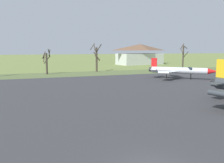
# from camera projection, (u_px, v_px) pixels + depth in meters

# --- Properties ---
(asphalt_apron) EXTENTS (103.93, 55.76, 0.05)m
(asphalt_apron) POSITION_uv_depth(u_px,v_px,m) (83.00, 104.00, 27.77)
(asphalt_apron) COLOR #333335
(asphalt_apron) RESTS_ON ground
(grass_verge_strip) EXTENTS (163.93, 12.00, 0.06)m
(grass_verge_strip) POSITION_uv_depth(u_px,v_px,m) (54.00, 75.00, 59.33)
(grass_verge_strip) COLOR #536237
(grass_verge_strip) RESTS_ON ground
(jet_fighter_front_right) EXTENTS (12.83, 12.43, 4.61)m
(jet_fighter_front_right) POSITION_uv_depth(u_px,v_px,m) (180.00, 70.00, 50.76)
(jet_fighter_front_right) COLOR silver
(jet_fighter_front_right) RESTS_ON ground
(info_placard_front_right) EXTENTS (0.50, 0.32, 0.93)m
(info_placard_front_right) POSITION_uv_depth(u_px,v_px,m) (222.00, 79.00, 46.30)
(info_placard_front_right) COLOR black
(info_placard_front_right) RESTS_ON ground
(bare_tree_center) EXTENTS (2.21, 2.19, 6.75)m
(bare_tree_center) POSITION_uv_depth(u_px,v_px,m) (47.00, 61.00, 60.25)
(bare_tree_center) COLOR #42382D
(bare_tree_center) RESTS_ON ground
(bare_tree_right_of_center) EXTENTS (3.54, 3.09, 8.37)m
(bare_tree_right_of_center) POSITION_uv_depth(u_px,v_px,m) (96.00, 57.00, 67.40)
(bare_tree_right_of_center) COLOR #42382D
(bare_tree_right_of_center) RESTS_ON ground
(bare_tree_far_right) EXTENTS (2.23, 2.38, 8.56)m
(bare_tree_far_right) POSITION_uv_depth(u_px,v_px,m) (183.00, 56.00, 77.08)
(bare_tree_far_right) COLOR #42382D
(bare_tree_far_right) RESTS_ON ground
(visitor_building) EXTENTS (21.70, 12.64, 8.84)m
(visitor_building) POSITION_uv_depth(u_px,v_px,m) (140.00, 54.00, 100.55)
(visitor_building) COLOR beige
(visitor_building) RESTS_ON ground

